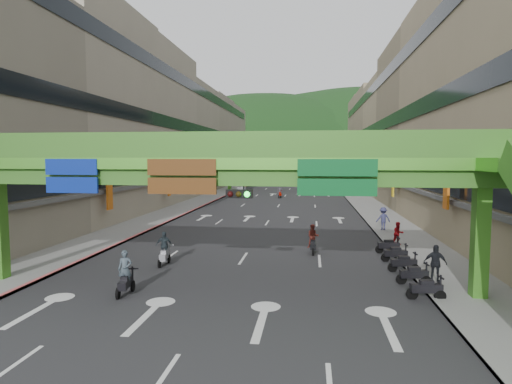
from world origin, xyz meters
TOP-DOWN VIEW (x-y plane):
  - ground at (0.00, 0.00)m, footprint 320.00×320.00m
  - road_slab at (0.00, 50.00)m, footprint 18.00×140.00m
  - sidewalk_left at (-11.00, 50.00)m, footprint 4.00×140.00m
  - sidewalk_right at (11.00, 50.00)m, footprint 4.00×140.00m
  - curb_left at (-9.10, 50.00)m, footprint 0.20×140.00m
  - curb_right at (9.10, 50.00)m, footprint 0.20×140.00m
  - building_row_left at (-18.93, 50.00)m, footprint 12.80×95.00m
  - building_row_right at (18.93, 50.00)m, footprint 12.80×95.00m
  - overpass_near at (0.93, 5.38)m, footprint 28.00×12.27m
  - overpass_far at (0.00, 65.00)m, footprint 28.00×2.20m
  - hill_left at (-15.00, 160.00)m, footprint 168.00×140.00m
  - hill_right at (25.00, 180.00)m, footprint 208.00×176.00m
  - bunting_string at (0.00, 30.00)m, footprint 26.00×0.36m
  - scooter_rider_near at (-4.03, 4.68)m, footprint 0.70×1.59m
  - scooter_rider_mid at (4.12, 13.87)m, footprint 0.73×1.60m
  - scooter_rider_left at (-4.11, 9.88)m, footprint 0.96×1.60m
  - scooter_rider_far at (-0.61, 50.37)m, footprint 0.88×1.59m
  - parked_scooter_row at (8.80, 10.00)m, footprint 1.60×9.40m
  - car_silver at (-7.00, 53.82)m, footprint 1.92×4.11m
  - car_yellow at (2.87, 68.85)m, footprint 2.12×4.25m
  - pedestrian_red at (9.80, 16.61)m, footprint 0.90×0.80m
  - pedestrian_dark at (9.80, 8.00)m, footprint 1.08×0.55m
  - pedestrian_blue at (9.80, 22.68)m, footprint 0.96×0.74m

SIDE VIEW (x-z plane):
  - ground at x=0.00m, z-range 0.00..0.00m
  - hill_left at x=-15.00m, z-range -56.00..56.00m
  - hill_right at x=25.00m, z-range -64.00..64.00m
  - road_slab at x=0.00m, z-range 0.00..0.02m
  - sidewalk_left at x=-11.00m, z-range 0.00..0.15m
  - sidewalk_right at x=11.00m, z-range 0.00..0.15m
  - curb_left at x=-9.10m, z-range 0.00..0.18m
  - curb_right at x=9.10m, z-range 0.00..0.18m
  - parked_scooter_row at x=8.80m, z-range -0.02..1.06m
  - car_silver at x=-7.00m, z-range 0.00..1.30m
  - car_yellow at x=2.87m, z-range 0.00..1.39m
  - pedestrian_red at x=9.80m, z-range 0.00..1.54m
  - pedestrian_dark at x=9.80m, z-range 0.00..1.78m
  - pedestrian_blue at x=9.80m, z-range 0.00..1.84m
  - scooter_rider_near at x=-4.03m, z-range -0.07..1.92m
  - scooter_rider_mid at x=4.12m, z-range 0.01..1.86m
  - scooter_rider_left at x=-4.11m, z-range -0.01..1.90m
  - scooter_rider_far at x=-0.61m, z-range 0.01..1.99m
  - overpass_near at x=0.93m, z-range 1.66..8.76m
  - overpass_far at x=0.00m, z-range 1.85..8.95m
  - bunting_string at x=0.00m, z-range 5.73..6.19m
  - building_row_left at x=-18.93m, z-range -0.04..18.96m
  - building_row_right at x=18.93m, z-range -0.04..18.96m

